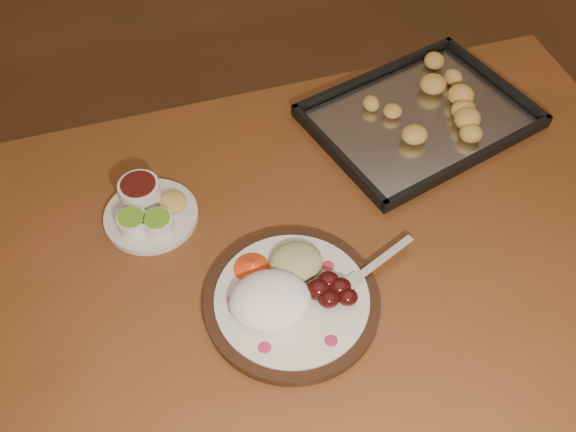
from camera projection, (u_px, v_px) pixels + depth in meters
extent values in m
plane|color=brown|center=(368.00, 308.00, 1.96)|extent=(4.00, 4.00, 0.00)
cube|color=brown|center=(298.00, 258.00, 1.19)|extent=(1.60, 1.09, 0.04)
cylinder|color=#4F2617|center=(482.00, 170.00, 1.83)|extent=(0.07, 0.07, 0.71)
cylinder|color=black|center=(292.00, 301.00, 1.10)|extent=(0.30, 0.30, 0.02)
cylinder|color=beige|center=(292.00, 298.00, 1.09)|extent=(0.26, 0.26, 0.01)
ellipsoid|color=#A9283F|center=(265.00, 347.00, 1.03)|extent=(0.02, 0.02, 0.00)
ellipsoid|color=#A9283F|center=(331.00, 341.00, 1.03)|extent=(0.02, 0.02, 0.00)
ellipsoid|color=#A9283F|center=(328.00, 266.00, 1.12)|extent=(0.02, 0.02, 0.00)
ellipsoid|color=#A9283F|center=(234.00, 299.00, 1.08)|extent=(0.02, 0.02, 0.00)
ellipsoid|color=white|center=(270.00, 300.00, 1.06)|extent=(0.15, 0.13, 0.06)
ellipsoid|color=#42090A|center=(329.00, 299.00, 1.07)|extent=(0.04, 0.03, 0.03)
ellipsoid|color=#42090A|center=(340.00, 287.00, 1.08)|extent=(0.04, 0.03, 0.03)
ellipsoid|color=#42090A|center=(328.00, 281.00, 1.09)|extent=(0.04, 0.03, 0.03)
ellipsoid|color=#42090A|center=(348.00, 297.00, 1.07)|extent=(0.04, 0.03, 0.03)
ellipsoid|color=#42090A|center=(318.00, 289.00, 1.08)|extent=(0.04, 0.03, 0.03)
ellipsoid|color=tan|center=(296.00, 262.00, 1.12)|extent=(0.10, 0.09, 0.04)
cone|color=#F24216|center=(253.00, 266.00, 1.11)|extent=(0.09, 0.09, 0.03)
cube|color=silver|center=(383.00, 259.00, 1.13)|extent=(0.13, 0.09, 0.00)
cube|color=silver|center=(351.00, 283.00, 1.10)|extent=(0.05, 0.04, 0.00)
cylinder|color=silver|center=(344.00, 295.00, 1.08)|extent=(0.03, 0.02, 0.00)
cylinder|color=silver|center=(341.00, 292.00, 1.09)|extent=(0.03, 0.02, 0.00)
cylinder|color=silver|center=(338.00, 290.00, 1.09)|extent=(0.03, 0.02, 0.00)
cylinder|color=silver|center=(336.00, 287.00, 1.09)|extent=(0.03, 0.02, 0.00)
cylinder|color=beige|center=(151.00, 216.00, 1.21)|extent=(0.18, 0.18, 0.01)
cylinder|color=silver|center=(133.00, 223.00, 1.17)|extent=(0.06, 0.06, 0.03)
cylinder|color=#55931D|center=(131.00, 217.00, 1.16)|extent=(0.05, 0.05, 0.00)
cylinder|color=silver|center=(158.00, 224.00, 1.17)|extent=(0.06, 0.06, 0.03)
cylinder|color=#55931D|center=(157.00, 218.00, 1.16)|extent=(0.05, 0.05, 0.00)
cylinder|color=silver|center=(140.00, 192.00, 1.21)|extent=(0.08, 0.08, 0.04)
cylinder|color=#3B0E0A|center=(138.00, 184.00, 1.20)|extent=(0.07, 0.07, 0.00)
ellipsoid|color=#E7C251|center=(172.00, 201.00, 1.22)|extent=(0.05, 0.05, 0.02)
cube|color=black|center=(419.00, 120.00, 1.38)|extent=(0.54, 0.47, 0.01)
cube|color=black|center=(375.00, 74.00, 1.45)|extent=(0.42, 0.18, 0.02)
cube|color=black|center=(471.00, 160.00, 1.29)|extent=(0.42, 0.18, 0.02)
cube|color=black|center=(495.00, 79.00, 1.44)|extent=(0.14, 0.31, 0.02)
cube|color=black|center=(338.00, 154.00, 1.30)|extent=(0.14, 0.31, 0.02)
cube|color=silver|center=(420.00, 118.00, 1.38)|extent=(0.50, 0.44, 0.00)
ellipsoid|color=gold|center=(441.00, 102.00, 1.38)|extent=(0.05, 0.05, 0.03)
ellipsoid|color=gold|center=(445.00, 85.00, 1.41)|extent=(0.07, 0.07, 0.03)
ellipsoid|color=gold|center=(406.00, 82.00, 1.42)|extent=(0.06, 0.06, 0.03)
ellipsoid|color=gold|center=(398.00, 100.00, 1.38)|extent=(0.05, 0.06, 0.03)
ellipsoid|color=gold|center=(379.00, 105.00, 1.37)|extent=(0.07, 0.07, 0.03)
ellipsoid|color=gold|center=(398.00, 117.00, 1.35)|extent=(0.06, 0.06, 0.03)
ellipsoid|color=gold|center=(385.00, 137.00, 1.31)|extent=(0.06, 0.06, 0.03)
ellipsoid|color=gold|center=(426.00, 141.00, 1.31)|extent=(0.07, 0.07, 0.03)
ellipsoid|color=gold|center=(431.00, 130.00, 1.33)|extent=(0.05, 0.06, 0.03)
ellipsoid|color=gold|center=(460.00, 125.00, 1.34)|extent=(0.06, 0.06, 0.03)
ellipsoid|color=gold|center=(445.00, 109.00, 1.37)|extent=(0.07, 0.07, 0.03)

